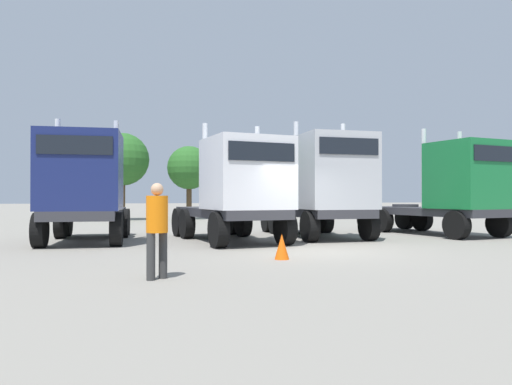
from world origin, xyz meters
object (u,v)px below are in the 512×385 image
Objects in this scene: visitor_in_hivis at (157,223)px; traffic_cone_near at (282,247)px; semi_truck_silver at (327,186)px; semi_truck_white at (239,189)px; semi_truck_green at (453,189)px; semi_truck_navy at (84,186)px.

traffic_cone_near is at bearing 89.49° from visitor_in_hivis.
traffic_cone_near is (-3.23, -5.17, -1.60)m from semi_truck_silver.
semi_truck_white is 3.57m from semi_truck_silver.
semi_truck_silver is 0.93× the size of semi_truck_green.
visitor_in_hivis is (-2.84, -6.42, -0.74)m from semi_truck_white.
semi_truck_silver is at bearing 91.33° from semi_truck_navy.
traffic_cone_near is at bearing 46.22° from semi_truck_navy.
semi_truck_silver reaches higher than visitor_in_hivis.
semi_truck_green is 3.76× the size of visitor_in_hivis.
semi_truck_silver is at bearing 103.25° from visitor_in_hivis.
semi_truck_silver is 5.19m from semi_truck_green.
semi_truck_green reaches higher than semi_truck_white.
semi_truck_navy is at bearing -111.22° from semi_truck_white.
semi_truck_navy is 13.56m from semi_truck_green.
semi_truck_green is 10.84× the size of traffic_cone_near.
semi_truck_white reaches higher than visitor_in_hivis.
traffic_cone_near is at bearing -6.88° from semi_truck_white.
semi_truck_green is at bearing 86.21° from visitor_in_hivis.
semi_truck_navy is 7.75m from visitor_in_hivis.
traffic_cone_near is at bearing -33.95° from semi_truck_silver.
semi_truck_white is 8.68m from semi_truck_green.
semi_truck_white is at bearing -95.38° from semi_truck_green.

